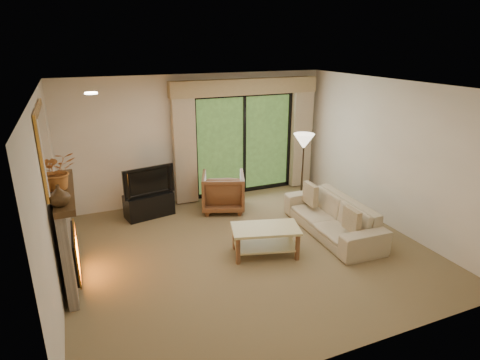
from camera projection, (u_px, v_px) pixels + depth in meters
name	position (u px, v px, depth m)	size (l,w,h in m)	color
floor	(247.00, 249.00, 6.51)	(5.50, 5.50, 0.00)	brown
ceiling	(248.00, 86.00, 5.65)	(5.50, 5.50, 0.00)	white
wall_back	(199.00, 139.00, 8.26)	(5.00, 5.00, 0.00)	beige
wall_front	(351.00, 248.00, 3.91)	(5.00, 5.00, 0.00)	beige
wall_left	(49.00, 200.00, 5.07)	(5.00, 5.00, 0.00)	beige
wall_right	(390.00, 155.00, 7.09)	(5.00, 5.00, 0.00)	beige
fireplace	(66.00, 235.00, 5.49)	(0.24, 1.70, 1.37)	gray
mirror	(45.00, 146.00, 5.05)	(0.07, 1.45, 1.02)	#B87D2F
sliding_door	(244.00, 144.00, 8.65)	(2.26, 0.10, 2.16)	black
curtain_left	(184.00, 147.00, 8.02)	(0.45, 0.18, 2.35)	tan
curtain_right	(301.00, 135.00, 9.01)	(0.45, 0.18, 2.35)	tan
cornice	(246.00, 87.00, 8.17)	(3.20, 0.24, 0.32)	#9F8359
media_console	(149.00, 205.00, 7.69)	(0.90, 0.40, 0.45)	black
tv	(147.00, 180.00, 7.53)	(0.98, 0.13, 0.56)	black
armchair	(223.00, 191.00, 7.94)	(0.81, 0.84, 0.76)	brown
sofa	(332.00, 217.00, 6.98)	(2.10, 0.82, 0.61)	tan
pillow_near	(352.00, 220.00, 6.36)	(0.10, 0.37, 0.37)	brown
pillow_far	(310.00, 194.00, 7.41)	(0.10, 0.40, 0.40)	brown
coffee_table	(265.00, 241.00, 6.29)	(1.04, 0.57, 0.47)	tan
floor_lamp	(302.00, 172.00, 7.91)	(0.41, 0.41, 1.52)	#FFEDCA
vase	(59.00, 195.00, 4.69)	(0.24, 0.24, 0.26)	#3B2815
branches	(58.00, 171.00, 5.17)	(0.45, 0.39, 0.50)	#AF6328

